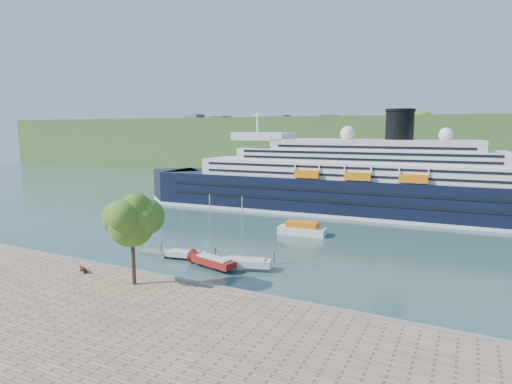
{
  "coord_description": "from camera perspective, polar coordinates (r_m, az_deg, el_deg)",
  "views": [
    {
      "loc": [
        33.51,
        -40.25,
        19.17
      ],
      "look_at": [
        -1.7,
        30.0,
        7.49
      ],
      "focal_mm": 30.0,
      "sensor_mm": 36.0,
      "label": 1
    }
  ],
  "objects": [
    {
      "name": "tender_launch",
      "position": [
        78.59,
        6.16,
        -4.81
      ],
      "size": [
        8.93,
        3.7,
        2.41
      ],
      "primitive_type": null,
      "rotation": [
        0.0,
        0.0,
        0.08
      ],
      "color": "orange",
      "rests_on": "ground"
    },
    {
      "name": "ground",
      "position": [
        55.77,
        -12.62,
        -11.86
      ],
      "size": [
        400.0,
        400.0,
        0.0
      ],
      "primitive_type": "plane",
      "color": "#2A4B45",
      "rests_on": "ground"
    },
    {
      "name": "sailboat_white_near",
      "position": [
        63.76,
        -9.4,
        -5.4
      ],
      "size": [
        6.45,
        2.92,
        8.05
      ],
      "primitive_type": null,
      "rotation": [
        0.0,
        0.0,
        0.2
      ],
      "color": "silver",
      "rests_on": "ground"
    },
    {
      "name": "park_bench",
      "position": [
        59.55,
        -21.98,
        -9.46
      ],
      "size": [
        1.65,
        1.2,
        0.98
      ],
      "primitive_type": null,
      "rotation": [
        0.0,
        0.0,
        -0.42
      ],
      "color": "#4B2515",
      "rests_on": "promenade"
    },
    {
      "name": "sailboat_white_far",
      "position": [
        58.23,
        -1.34,
        -5.77
      ],
      "size": [
        7.83,
        4.11,
        9.74
      ],
      "primitive_type": null,
      "rotation": [
        0.0,
        0.0,
        0.28
      ],
      "color": "silver",
      "rests_on": "ground"
    },
    {
      "name": "floating_pontoon",
      "position": [
        65.25,
        -7.3,
        -8.5
      ],
      "size": [
        20.28,
        5.98,
        0.45
      ],
      "primitive_type": null,
      "rotation": [
        0.0,
        0.0,
        0.18
      ],
      "color": "slate",
      "rests_on": "ground"
    },
    {
      "name": "promenade_tree",
      "position": [
        51.85,
        -16.19,
        -5.55
      ],
      "size": [
        7.15,
        7.15,
        11.85
      ],
      "primitive_type": null,
      "color": "#325D18",
      "rests_on": "promenade"
    },
    {
      "name": "quay_coping",
      "position": [
        55.24,
        -12.79,
        -10.8
      ],
      "size": [
        220.0,
        0.5,
        0.3
      ],
      "primitive_type": "cube",
      "color": "slate",
      "rests_on": "promenade"
    },
    {
      "name": "cruise_ship",
      "position": [
        98.7,
        12.02,
        3.93
      ],
      "size": [
        104.9,
        21.36,
        23.39
      ],
      "primitive_type": null,
      "rotation": [
        0.0,
        0.0,
        0.06
      ],
      "color": "black",
      "rests_on": "ground"
    },
    {
      "name": "far_hillside",
      "position": [
        188.4,
        16.44,
        5.93
      ],
      "size": [
        400.0,
        50.0,
        24.0
      ],
      "primitive_type": "cube",
      "color": "#375622",
      "rests_on": "ground"
    },
    {
      "name": "sailboat_red",
      "position": [
        58.9,
        -5.77,
        -5.58
      ],
      "size": [
        7.93,
        3.85,
        9.87
      ],
      "primitive_type": null,
      "rotation": [
        0.0,
        0.0,
        -0.24
      ],
      "color": "maroon",
      "rests_on": "ground"
    }
  ]
}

